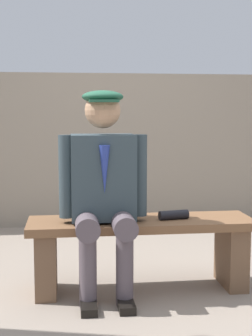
% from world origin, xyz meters
% --- Properties ---
extents(ground_plane, '(30.00, 30.00, 0.00)m').
position_xyz_m(ground_plane, '(0.00, 0.00, 0.00)').
color(ground_plane, gray).
extents(bench, '(1.52, 0.42, 0.49)m').
position_xyz_m(bench, '(0.00, 0.00, 0.33)').
color(bench, brown).
rests_on(bench, ground).
extents(seated_man, '(0.58, 0.58, 1.34)m').
position_xyz_m(seated_man, '(0.26, 0.05, 0.75)').
color(seated_man, '#324046').
rests_on(seated_man, ground).
extents(rolled_magazine, '(0.21, 0.10, 0.06)m').
position_xyz_m(rolled_magazine, '(-0.22, 0.03, 0.52)').
color(rolled_magazine, black).
rests_on(rolled_magazine, bench).
extents(stadium_wall, '(12.00, 0.24, 1.62)m').
position_xyz_m(stadium_wall, '(0.00, -2.06, 0.81)').
color(stadium_wall, gray).
rests_on(stadium_wall, ground).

